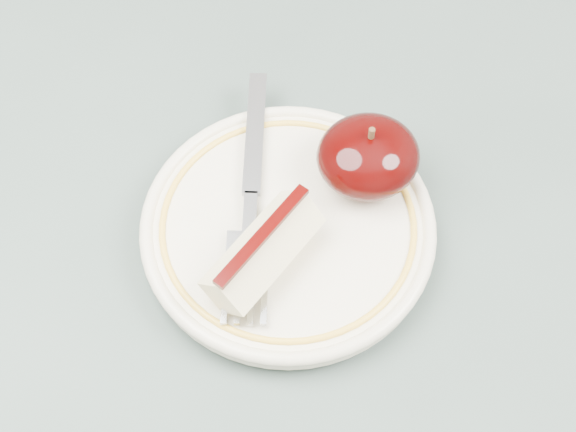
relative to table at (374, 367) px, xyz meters
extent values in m
cylinder|color=brown|center=(0.40, 0.40, -0.31)|extent=(0.05, 0.05, 0.71)
cube|color=#465650|center=(0.00, 0.00, 0.07)|extent=(0.90, 0.90, 0.04)
cylinder|color=beige|center=(-0.04, 0.07, 0.09)|extent=(0.10, 0.10, 0.01)
cylinder|color=beige|center=(-0.04, 0.07, 0.10)|extent=(0.19, 0.19, 0.01)
torus|color=beige|center=(-0.04, 0.07, 0.10)|extent=(0.19, 0.19, 0.01)
torus|color=yellow|center=(-0.04, 0.07, 0.11)|extent=(0.16, 0.16, 0.00)
ellipsoid|color=black|center=(0.02, 0.09, 0.13)|extent=(0.07, 0.06, 0.04)
cylinder|color=#472D19|center=(0.02, 0.09, 0.15)|extent=(0.00, 0.00, 0.01)
cube|color=beige|center=(-0.07, 0.05, 0.12)|extent=(0.09, 0.08, 0.04)
cube|color=#330201|center=(-0.07, 0.05, 0.14)|extent=(0.07, 0.06, 0.00)
cube|color=#97999F|center=(-0.05, 0.14, 0.11)|extent=(0.04, 0.10, 0.00)
cube|color=#97999F|center=(-0.07, 0.08, 0.11)|extent=(0.02, 0.03, 0.00)
cube|color=#97999F|center=(-0.07, 0.06, 0.11)|extent=(0.03, 0.03, 0.00)
cube|color=#97999F|center=(-0.07, 0.03, 0.11)|extent=(0.02, 0.04, 0.00)
cube|color=#97999F|center=(-0.08, 0.03, 0.11)|extent=(0.02, 0.04, 0.00)
cube|color=#97999F|center=(-0.09, 0.03, 0.11)|extent=(0.02, 0.04, 0.00)
cube|color=#97999F|center=(-0.09, 0.03, 0.11)|extent=(0.02, 0.04, 0.00)
camera|label=1|loc=(-0.11, -0.18, 0.55)|focal=50.00mm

